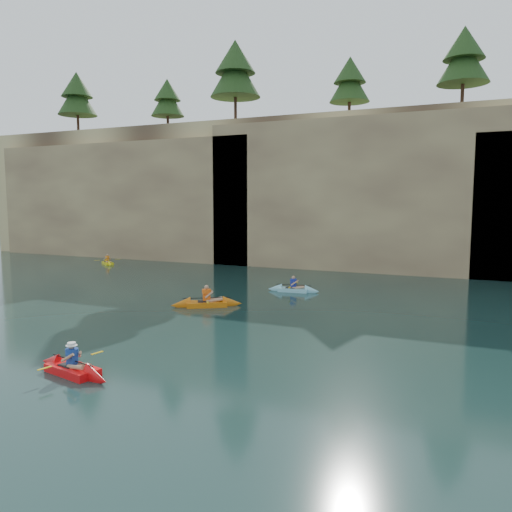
% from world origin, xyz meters
% --- Properties ---
extents(ground, '(160.00, 160.00, 0.00)m').
position_xyz_m(ground, '(0.00, 0.00, 0.00)').
color(ground, black).
rests_on(ground, ground).
extents(cliff, '(70.00, 16.00, 12.00)m').
position_xyz_m(cliff, '(0.00, 30.00, 6.00)').
color(cliff, tan).
rests_on(cliff, ground).
extents(cliff_slab_west, '(26.00, 2.40, 10.56)m').
position_xyz_m(cliff_slab_west, '(-20.00, 22.60, 5.28)').
color(cliff_slab_west, tan).
rests_on(cliff_slab_west, ground).
extents(cliff_slab_center, '(24.00, 2.40, 11.40)m').
position_xyz_m(cliff_slab_center, '(2.00, 22.60, 5.70)').
color(cliff_slab_center, tan).
rests_on(cliff_slab_center, ground).
extents(sea_cave_west, '(4.50, 1.00, 4.00)m').
position_xyz_m(sea_cave_west, '(-18.00, 21.95, 2.00)').
color(sea_cave_west, black).
rests_on(sea_cave_west, ground).
extents(sea_cave_center, '(3.50, 1.00, 3.20)m').
position_xyz_m(sea_cave_center, '(-4.00, 21.95, 1.60)').
color(sea_cave_center, black).
rests_on(sea_cave_center, ground).
extents(sea_cave_east, '(5.00, 1.00, 4.50)m').
position_xyz_m(sea_cave_east, '(10.00, 21.95, 2.25)').
color(sea_cave_east, black).
rests_on(sea_cave_east, ground).
extents(cliff_pines, '(56.00, 6.00, 7.83)m').
position_xyz_m(cliff_pines, '(0.00, 25.00, 15.91)').
color(cliff_pines, black).
rests_on(cliff_pines, cliff).
extents(main_kayaker, '(3.28, 2.15, 1.19)m').
position_xyz_m(main_kayaker, '(-1.60, -2.81, 0.16)').
color(main_kayaker, red).
rests_on(main_kayaker, ground).
extents(kayaker_orange, '(3.34, 2.51, 1.31)m').
position_xyz_m(kayaker_orange, '(-2.60, 7.10, 0.16)').
color(kayaker_orange, orange).
rests_on(kayaker_orange, ground).
extents(kayaker_yellow, '(2.40, 2.04, 1.04)m').
position_xyz_m(kayaker_yellow, '(-17.86, 17.96, 0.13)').
color(kayaker_yellow, yellow).
rests_on(kayaker_yellow, ground).
extents(kayaker_ltblue_mid, '(3.03, 2.24, 1.13)m').
position_xyz_m(kayaker_ltblue_mid, '(-0.05, 12.54, 0.14)').
color(kayaker_ltblue_mid, '#8BD5E8').
rests_on(kayaker_ltblue_mid, ground).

